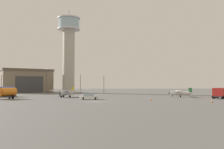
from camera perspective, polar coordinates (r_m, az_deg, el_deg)
The scene contains 15 objects.
ground_plane at distance 52.35m, azimuth -3.97°, elevation -6.36°, with size 400.00×400.00×0.00m, color #60605E.
control_tower at distance 116.55m, azimuth -10.16°, elevation 6.46°, with size 10.58×10.58×39.52m.
hangar at distance 126.68m, azimuth -19.80°, elevation -1.45°, with size 30.22×29.47×11.15m.
airplane_white at distance 75.21m, azimuth 15.75°, elevation -4.15°, with size 7.16×9.17×2.70m.
airplane_silver at distance 71.31m, azimuth -10.69°, elevation -4.19°, with size 9.74×7.76×2.99m.
truck_box_red at distance 69.20m, azimuth 24.11°, elevation -3.91°, with size 5.77×6.57×2.78m.
truck_fuel_tanker_blue at distance 79.98m, azimuth -24.16°, elevation -3.63°, with size 5.87×7.32×3.04m.
truck_fuel_tanker_orange at distance 66.70m, azimuth -24.00°, elevation -3.92°, with size 5.41×5.51×2.86m.
car_white at distance 59.52m, azimuth -5.48°, elevation -5.18°, with size 4.75×2.77×1.37m.
light_post_west at distance 101.20m, azimuth -15.19°, elevation -1.02°, with size 0.44×0.44×10.37m.
light_post_east at distance 101.30m, azimuth -24.67°, elevation -1.68°, with size 0.44×0.44×7.66m.
light_post_north at distance 105.63m, azimuth -1.93°, elevation -1.91°, with size 0.44×0.44×7.75m.
light_post_centre at distance 106.58m, azimuth -7.46°, elevation -1.71°, with size 0.44×0.44×8.39m.
traffic_cone_near_left at distance 52.48m, azimuth 22.51°, elevation -5.81°, with size 0.36×0.36×0.64m.
traffic_cone_near_right at distance 56.82m, azimuth 9.21°, elevation -5.73°, with size 0.36×0.36×0.61m.
Camera 1 is at (2.50, -52.18, 3.46)m, focal length 38.74 mm.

